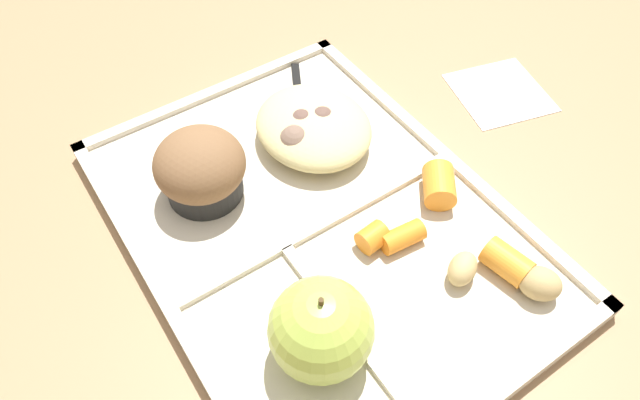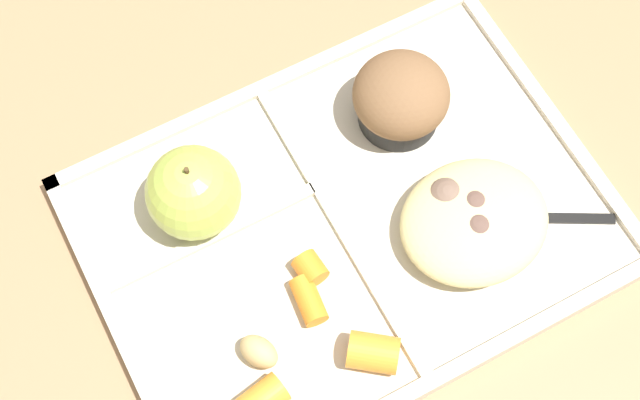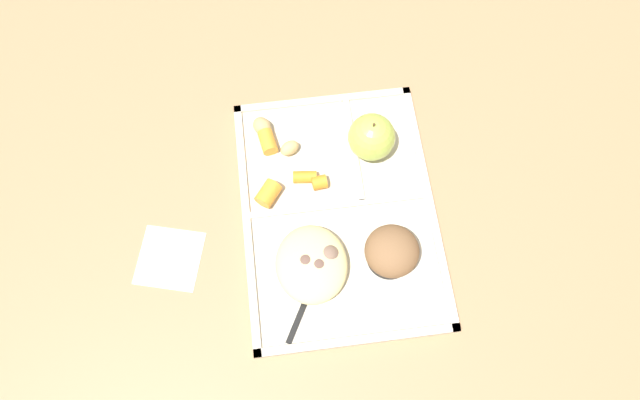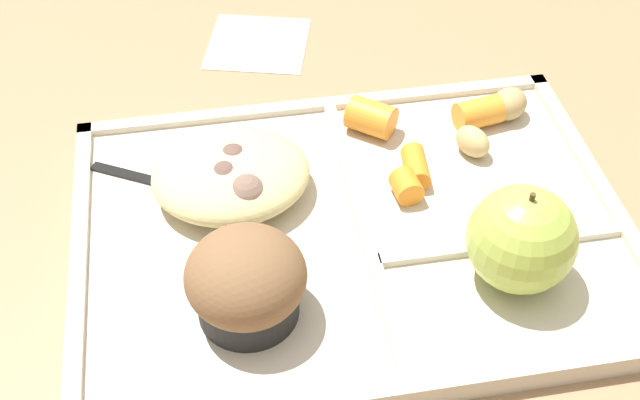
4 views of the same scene
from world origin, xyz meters
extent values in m
plane|color=#997551|center=(0.00, 0.00, 0.00)|extent=(6.00, 6.00, 0.00)
cube|color=beige|center=(0.00, 0.00, 0.01)|extent=(0.40, 0.29, 0.01)
cube|color=beige|center=(0.00, -0.14, 0.02)|extent=(0.40, 0.01, 0.01)
cube|color=beige|center=(0.00, 0.14, 0.02)|extent=(0.40, 0.01, 0.01)
cube|color=beige|center=(-0.19, 0.00, 0.02)|extent=(0.01, 0.29, 0.01)
cube|color=beige|center=(0.19, 0.00, 0.02)|extent=(0.01, 0.29, 0.01)
cube|color=beige|center=(-0.01, 0.00, 0.02)|extent=(0.01, 0.27, 0.01)
cube|color=beige|center=(-0.10, 0.04, 0.02)|extent=(0.18, 0.01, 0.01)
sphere|color=#A8C14C|center=(-0.10, 0.06, 0.05)|extent=(0.07, 0.07, 0.07)
cylinder|color=#4C381E|center=(-0.10, 0.06, 0.09)|extent=(0.00, 0.00, 0.01)
cylinder|color=black|center=(0.08, 0.06, 0.02)|extent=(0.07, 0.07, 0.02)
ellipsoid|color=brown|center=(0.08, 0.06, 0.05)|extent=(0.08, 0.08, 0.06)
cylinder|color=orange|center=(-0.05, -0.02, 0.02)|extent=(0.02, 0.02, 0.02)
cylinder|color=orange|center=(-0.06, -0.04, 0.02)|extent=(0.02, 0.04, 0.02)
cylinder|color=orange|center=(-0.04, -0.10, 0.03)|extent=(0.05, 0.04, 0.03)
cylinder|color=orange|center=(-0.12, -0.10, 0.02)|extent=(0.04, 0.03, 0.02)
ellipsoid|color=tan|center=(-0.15, -0.10, 0.03)|extent=(0.04, 0.04, 0.03)
ellipsoid|color=tan|center=(-0.11, -0.06, 0.02)|extent=(0.03, 0.04, 0.02)
ellipsoid|color=#D6C684|center=(0.08, -0.05, 0.03)|extent=(0.12, 0.10, 0.04)
sphere|color=brown|center=(0.08, -0.06, 0.03)|extent=(0.04, 0.04, 0.04)
sphere|color=brown|center=(0.09, -0.04, 0.03)|extent=(0.04, 0.04, 0.04)
sphere|color=brown|center=(0.08, -0.05, 0.03)|extent=(0.03, 0.03, 0.03)
sphere|color=#755B4C|center=(0.07, -0.02, 0.03)|extent=(0.04, 0.04, 0.04)
cube|color=black|center=(0.15, -0.08, 0.01)|extent=(0.08, 0.05, 0.00)
cube|color=black|center=(0.09, -0.05, 0.01)|extent=(0.04, 0.04, 0.00)
cylinder|color=black|center=(0.07, -0.02, 0.01)|extent=(0.02, 0.01, 0.00)
cylinder|color=black|center=(0.07, -0.03, 0.01)|extent=(0.02, 0.01, 0.00)
cylinder|color=black|center=(0.07, -0.04, 0.01)|extent=(0.02, 0.01, 0.00)
cube|color=white|center=(0.04, -0.26, 0.00)|extent=(0.11, 0.11, 0.00)
camera|label=1|loc=(-0.24, 0.16, 0.40)|focal=32.06mm
camera|label=2|loc=(-0.15, -0.24, 0.70)|focal=52.76mm
camera|label=3|loc=(0.28, -0.06, 0.80)|focal=30.83mm
camera|label=4|loc=(0.09, 0.40, 0.45)|focal=46.01mm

